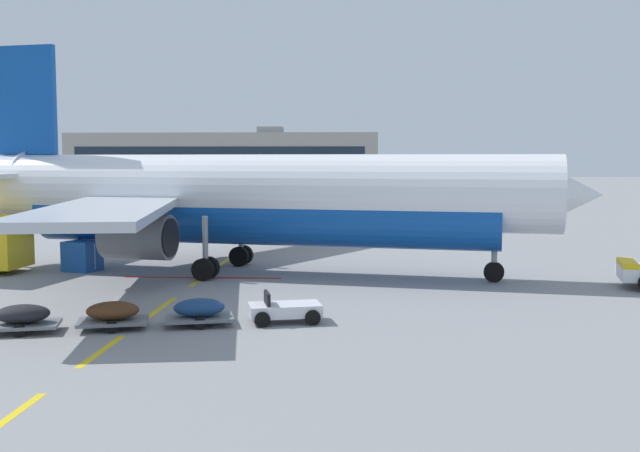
{
  "coord_description": "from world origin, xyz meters",
  "views": [
    {
      "loc": [
        26.21,
        -15.24,
        5.97
      ],
      "look_at": [
        23.58,
        27.72,
        2.14
      ],
      "focal_mm": 42.41,
      "sensor_mm": 36.0,
      "label": 1
    }
  ],
  "objects": [
    {
      "name": "apron_paint_markings",
      "position": [
        18.0,
        36.64,
        0.0
      ],
      "size": [
        8.0,
        93.22,
        0.01
      ],
      "color": "yellow",
      "rests_on": "ground"
    },
    {
      "name": "terminal_satellite",
      "position": [
        -8.17,
        168.15,
        6.08
      ],
      "size": [
        74.06,
        18.43,
        13.71
      ],
      "color": "#9E998E",
      "rests_on": "ground"
    },
    {
      "name": "baggage_train",
      "position": [
        18.83,
        10.76,
        0.53
      ],
      "size": [
        11.6,
        4.33,
        1.14
      ],
      "color": "silver",
      "rests_on": "ground"
    },
    {
      "name": "uld_cargo_container",
      "position": [
        11.08,
        23.91,
        0.8
      ],
      "size": [
        1.98,
        1.95,
        1.6
      ],
      "color": "#194C9E",
      "rests_on": "ground"
    },
    {
      "name": "airliner_foreground",
      "position": [
        20.14,
        23.7,
        3.95
      ],
      "size": [
        34.72,
        34.08,
        12.2
      ],
      "color": "white",
      "rests_on": "ground"
    },
    {
      "name": "ground",
      "position": [
        40.0,
        40.0,
        0.0
      ],
      "size": [
        400.0,
        400.0,
        0.0
      ],
      "primitive_type": "plane",
      "color": "gray"
    }
  ]
}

